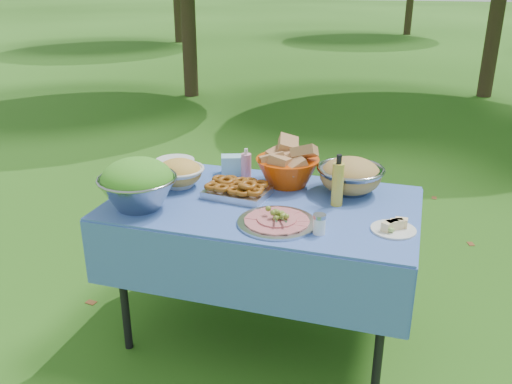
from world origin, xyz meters
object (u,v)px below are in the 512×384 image
Objects in this scene: salad_bowl at (137,184)px; bread_bowl at (288,165)px; picnic_table at (263,270)px; charcuterie_platter at (277,215)px; oil_bottle at (338,180)px; plate_stack at (175,164)px; pasta_bowl_steel at (350,175)px.

salad_bowl is 1.11× the size of bread_bowl.
charcuterie_platter reaches higher than picnic_table.
picnic_table is 4.01× the size of salad_bowl.
charcuterie_platter is (0.07, -0.48, -0.07)m from bread_bowl.
oil_bottle reaches higher than picnic_table.
charcuterie_platter is (0.13, -0.22, 0.42)m from picnic_table.
plate_stack is at bearing 153.07° from picnic_table.
picnic_table is 4.46× the size of bread_bowl.
oil_bottle is (0.22, 0.29, 0.09)m from charcuterie_platter.
oil_bottle is (0.88, 0.30, 0.01)m from salad_bowl.
bread_bowl is (0.59, 0.49, -0.01)m from salad_bowl.
plate_stack is 0.99m from oil_bottle.
pasta_bowl_steel is 0.54m from charcuterie_platter.
bread_bowl is at bearing 77.98° from picnic_table.
salad_bowl reaches higher than bread_bowl.
charcuterie_platter reaches higher than plate_stack.
bread_bowl is 0.94× the size of charcuterie_platter.
pasta_bowl_steel is at bearing 28.20° from salad_bowl.
salad_bowl is 1.04× the size of charcuterie_platter.
oil_bottle reaches higher than pasta_bowl_steel.
bread_bowl is at bearing -4.59° from plate_stack.
plate_stack is 0.66× the size of pasta_bowl_steel.
bread_bowl reaches higher than charcuterie_platter.
charcuterie_platter is at bearing -117.89° from pasta_bowl_steel.
plate_stack is 0.63× the size of charcuterie_platter.
oil_bottle is at bearing 18.96° from salad_bowl.
bread_bowl is at bearing 98.73° from charcuterie_platter.
picnic_table is at bearing -146.21° from pasta_bowl_steel.
pasta_bowl_steel is at bearing -3.23° from plate_stack.
charcuterie_platter is at bearing -127.11° from oil_bottle.
pasta_bowl_steel is (0.99, -0.06, 0.06)m from plate_stack.
plate_stack is (-0.61, 0.31, 0.41)m from picnic_table.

